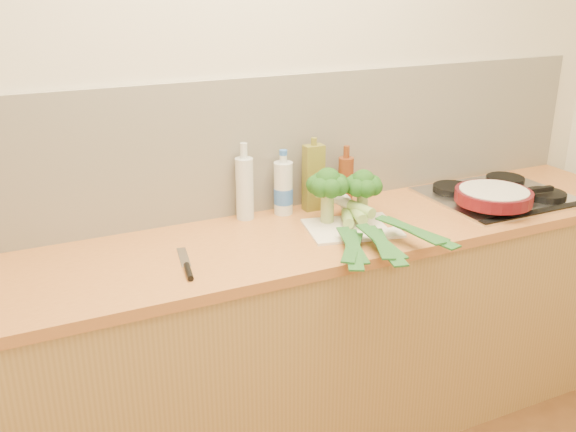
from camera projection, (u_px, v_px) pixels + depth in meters
name	position (u px, v px, depth m)	size (l,w,h in m)	color
room_shell	(252.00, 147.00, 2.51)	(3.50, 3.50, 3.50)	beige
counter	(284.00, 342.00, 2.52)	(3.20, 0.62, 0.90)	#AA8446
gas_hob	(499.00, 194.00, 2.76)	(0.58, 0.50, 0.04)	silver
chopping_board	(352.00, 228.00, 2.42)	(0.34, 0.25, 0.01)	white
broccoli_left	(328.00, 185.00, 2.42)	(0.16, 0.16, 0.22)	#93A560
broccoli_right	(363.00, 186.00, 2.46)	(0.15, 0.15, 0.20)	#93A560
leek_front	(349.00, 226.00, 2.37)	(0.33, 0.58, 0.04)	white
leek_mid	(363.00, 221.00, 2.36)	(0.22, 0.65, 0.04)	white
leek_back	(377.00, 216.00, 2.37)	(0.17, 0.61, 0.04)	white
chefs_knife	(187.00, 268.00, 2.09)	(0.07, 0.27, 0.02)	silver
skillet	(494.00, 196.00, 2.59)	(0.45, 0.31, 0.05)	#540E15
oil_tin	(313.00, 177.00, 2.58)	(0.08, 0.05, 0.30)	olive
glass_bottle	(245.00, 187.00, 2.49)	(0.07, 0.07, 0.30)	silver
amber_bottle	(346.00, 180.00, 2.66)	(0.06, 0.06, 0.25)	maroon
water_bottle	(283.00, 189.00, 2.55)	(0.08, 0.08, 0.24)	silver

